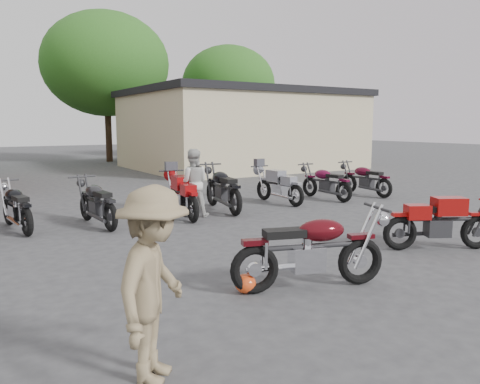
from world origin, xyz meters
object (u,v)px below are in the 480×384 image
helmet (245,284)px  row_bike_7 (325,181)px  person_light (193,183)px  person_tan (154,285)px  row_bike_5 (222,186)px  sportbike (442,218)px  row_bike_4 (182,193)px  row_bike_8 (365,178)px  row_bike_3 (97,200)px  vintage_motorcycle (312,245)px  row_bike_2 (16,204)px  row_bike_6 (278,184)px

helmet → row_bike_7: (6.03, 5.12, 0.41)m
person_light → person_tan: size_ratio=0.96×
row_bike_5 → row_bike_7: 3.37m
sportbike → helmet: (-3.96, 0.03, -0.42)m
person_tan → row_bike_4: 7.01m
person_tan → row_bike_8: 11.26m
row_bike_3 → row_bike_5: bearing=-92.9°
person_tan → row_bike_8: bearing=-13.0°
vintage_motorcycle → sportbike: 3.15m
person_light → row_bike_8: 5.89m
helmet → row_bike_7: size_ratio=0.15×
person_light → row_bike_2: (-3.66, 0.60, -0.25)m
row_bike_6 → row_bike_7: size_ratio=1.00×
person_tan → row_bike_2: (-0.25, 6.76, -0.29)m
person_tan → vintage_motorcycle: bearing=-26.5°
sportbike → vintage_motorcycle: bearing=-146.0°
sportbike → row_bike_6: (0.53, 5.32, -0.01)m
sportbike → row_bike_7: sportbike is taller
row_bike_6 → row_bike_7: row_bike_6 is taller
person_tan → helmet: bearing=-10.5°
vintage_motorcycle → row_bike_8: vintage_motorcycle is taller
vintage_motorcycle → row_bike_5: size_ratio=0.96×
helmet → row_bike_3: row_bike_3 is taller
vintage_motorcycle → row_bike_4: 5.31m
row_bike_6 → sportbike: bearing=171.2°
row_bike_2 → row_bike_6: row_bike_6 is taller
person_tan → sportbike: bearing=-34.8°
sportbike → row_bike_3: row_bike_3 is taller
person_light → row_bike_5: person_light is taller
row_bike_4 → person_tan: bearing=160.9°
vintage_motorcycle → row_bike_3: size_ratio=1.07×
row_bike_2 → row_bike_5: 4.64m
row_bike_4 → helmet: bearing=171.5°
row_bike_4 → row_bike_6: size_ratio=1.05×
vintage_motorcycle → row_bike_8: (6.75, 5.37, -0.05)m
row_bike_8 → row_bike_2: bearing=86.2°
sportbike → row_bike_5: (-1.30, 5.20, 0.07)m
row_bike_6 → helmet: bearing=136.6°
row_bike_2 → row_bike_8: bearing=-99.9°
person_light → helmet: bearing=97.2°
row_bike_5 → row_bike_7: size_ratio=1.14×
row_bike_3 → row_bike_6: (4.96, 0.25, -0.01)m
person_light → person_tan: person_tan is taller
vintage_motorcycle → row_bike_2: (-2.79, 5.79, -0.05)m
row_bike_4 → sportbike: bearing=-145.4°
sportbike → row_bike_5: bearing=132.6°
helmet → row_bike_5: size_ratio=0.13×
row_bike_2 → vintage_motorcycle: bearing=-161.7°
row_bike_2 → row_bike_4: row_bike_4 is taller
vintage_motorcycle → row_bike_8: 8.63m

